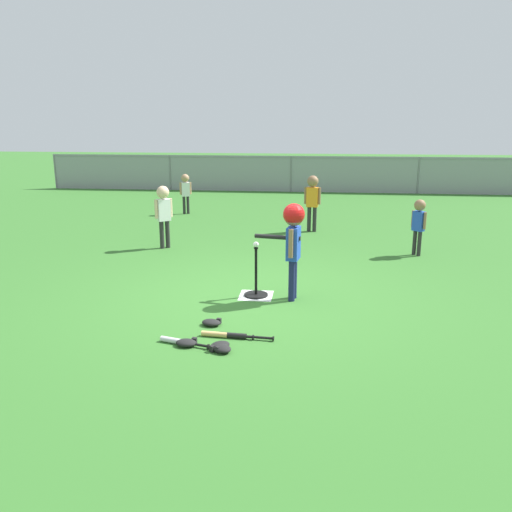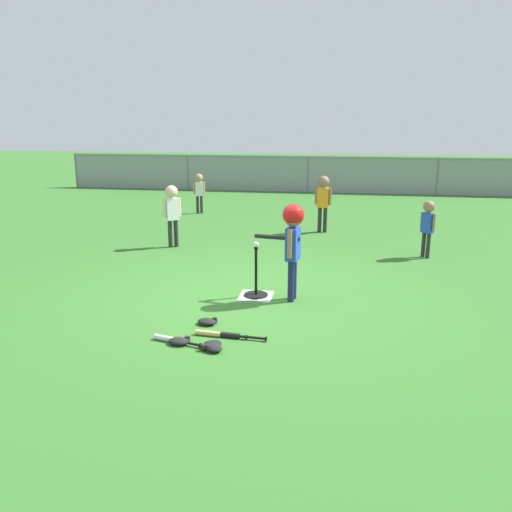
{
  "view_description": "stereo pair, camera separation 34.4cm",
  "coord_description": "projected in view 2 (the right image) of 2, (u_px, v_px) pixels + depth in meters",
  "views": [
    {
      "loc": [
        0.78,
        -6.5,
        2.29
      ],
      "look_at": [
        0.04,
        0.09,
        0.55
      ],
      "focal_mm": 36.73,
      "sensor_mm": 36.0,
      "label": 1
    },
    {
      "loc": [
        1.12,
        -6.46,
        2.29
      ],
      "look_at": [
        0.04,
        0.09,
        0.55
      ],
      "focal_mm": 36.73,
      "sensor_mm": 36.0,
      "label": 2
    }
  ],
  "objects": [
    {
      "name": "home_plate",
      "position": [
        256.0,
        295.0,
        7.0
      ],
      "size": [
        0.44,
        0.44,
        0.01
      ],
      "primitive_type": "cube",
      "color": "white",
      "rests_on": "ground_plane"
    },
    {
      "name": "batter_child",
      "position": [
        293.0,
        232.0,
        6.61
      ],
      "size": [
        0.65,
        0.36,
        1.27
      ],
      "color": "#191E4C",
      "rests_on": "ground_plane"
    },
    {
      "name": "spare_bat_black",
      "position": [
        232.0,
        335.0,
        5.64
      ],
      "size": [
        0.59,
        0.1,
        0.06
      ],
      "color": "black",
      "rests_on": "ground_plane"
    },
    {
      "name": "fielder_near_left",
      "position": [
        428.0,
        221.0,
        8.78
      ],
      "size": [
        0.22,
        0.22,
        0.97
      ],
      "color": "#262626",
      "rests_on": "ground_plane"
    },
    {
      "name": "spare_bat_silver",
      "position": [
        171.0,
        340.0,
        5.53
      ],
      "size": [
        0.56,
        0.2,
        0.06
      ],
      "color": "silver",
      "rests_on": "ground_plane"
    },
    {
      "name": "glove_near_bats",
      "position": [
        207.0,
        322.0,
        6.01
      ],
      "size": [
        0.25,
        0.2,
        0.07
      ],
      "color": "black",
      "rests_on": "ground_plane"
    },
    {
      "name": "fielder_deep_left",
      "position": [
        199.0,
        188.0,
        12.97
      ],
      "size": [
        0.28,
        0.2,
        0.99
      ],
      "color": "#262626",
      "rests_on": "ground_plane"
    },
    {
      "name": "ground_plane",
      "position": [
        252.0,
        298.0,
        6.92
      ],
      "size": [
        60.0,
        60.0,
        0.0
      ],
      "primitive_type": "plane",
      "color": "#336B28"
    },
    {
      "name": "glove_tossed_aside",
      "position": [
        212.0,
        345.0,
        5.39
      ],
      "size": [
        0.27,
        0.27,
        0.07
      ],
      "color": "black",
      "rests_on": "ground_plane"
    },
    {
      "name": "fielder_deep_right",
      "position": [
        323.0,
        196.0,
        10.75
      ],
      "size": [
        0.34,
        0.23,
        1.17
      ],
      "color": "#262626",
      "rests_on": "ground_plane"
    },
    {
      "name": "glove_by_plate",
      "position": [
        213.0,
        347.0,
        5.33
      ],
      "size": [
        0.27,
        0.26,
        0.07
      ],
      "color": "black",
      "rests_on": "ground_plane"
    },
    {
      "name": "outfield_fence",
      "position": [
        308.0,
        173.0,
        16.79
      ],
      "size": [
        16.06,
        0.06,
        1.15
      ],
      "color": "slate",
      "rests_on": "ground_plane"
    },
    {
      "name": "baseball_on_tee",
      "position": [
        256.0,
        245.0,
        6.82
      ],
      "size": [
        0.07,
        0.07,
        0.07
      ],
      "primitive_type": "sphere",
      "color": "white",
      "rests_on": "batting_tee"
    },
    {
      "name": "batting_tee",
      "position": [
        256.0,
        288.0,
        6.97
      ],
      "size": [
        0.32,
        0.32,
        0.67
      ],
      "color": "black",
      "rests_on": "ground_plane"
    },
    {
      "name": "spare_bat_wood",
      "position": [
        214.0,
        334.0,
        5.68
      ],
      "size": [
        0.58,
        0.1,
        0.06
      ],
      "color": "#DBB266",
      "rests_on": "ground_plane"
    },
    {
      "name": "fielder_near_right",
      "position": [
        172.0,
        208.0,
        9.49
      ],
      "size": [
        0.28,
        0.25,
        1.14
      ],
      "color": "#262626",
      "rests_on": "ground_plane"
    },
    {
      "name": "glove_outfield_drop",
      "position": [
        179.0,
        341.0,
        5.48
      ],
      "size": [
        0.23,
        0.18,
        0.07
      ],
      "color": "black",
      "rests_on": "ground_plane"
    }
  ]
}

